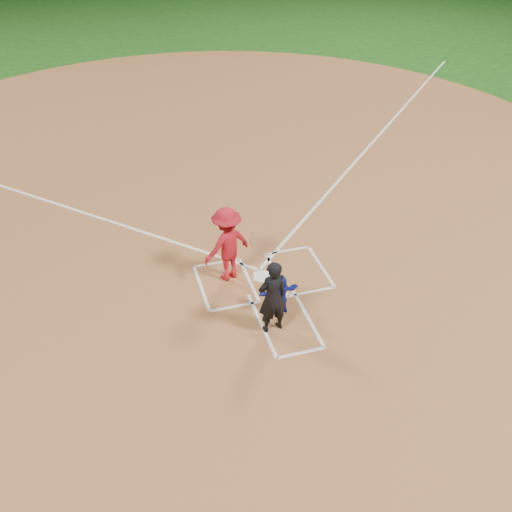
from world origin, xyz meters
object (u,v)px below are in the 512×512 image
object	(u,v)px
umpire	(272,297)
batter_at_plate	(227,244)
home_plate	(263,277)
catcher	(280,294)

from	to	relation	value
umpire	batter_at_plate	bearing A→B (deg)	-86.10
home_plate	batter_at_plate	bearing A→B (deg)	-17.63
home_plate	umpire	bearing A→B (deg)	78.89
catcher	batter_at_plate	xyz separation A→B (m)	(-0.83, 1.65, 0.46)
catcher	umpire	distance (m)	0.74
home_plate	umpire	xyz separation A→B (m)	(-0.37, -1.89, 0.92)
catcher	umpire	size ratio (longest dim) A/B	0.57
umpire	batter_at_plate	distance (m)	2.20
umpire	batter_at_plate	xyz separation A→B (m)	(-0.47, 2.15, 0.06)
umpire	home_plate	bearing A→B (deg)	-109.44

